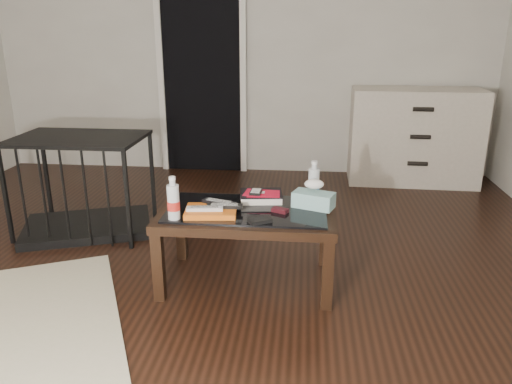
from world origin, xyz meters
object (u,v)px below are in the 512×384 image
at_px(coffee_table, 247,219).
at_px(water_bottle_right, 314,180).
at_px(dresser, 414,136).
at_px(water_bottle_left, 173,198).
at_px(pet_crate, 85,201).
at_px(tissue_box, 314,200).
at_px(textbook, 261,196).

xyz_separation_m(coffee_table, water_bottle_right, (0.38, 0.20, 0.18)).
height_order(dresser, water_bottle_left, dresser).
xyz_separation_m(coffee_table, pet_crate, (-1.28, 0.66, -0.17)).
bearing_deg(dresser, tissue_box, -113.40).
relative_size(pet_crate, water_bottle_right, 4.41).
bearing_deg(water_bottle_right, water_bottle_left, -152.26).
height_order(dresser, water_bottle_right, dresser).
height_order(coffee_table, dresser, dresser).
relative_size(textbook, tissue_box, 1.09).
bearing_deg(dresser, water_bottle_right, -114.97).
xyz_separation_m(pet_crate, textbook, (1.35, -0.50, 0.25)).
bearing_deg(water_bottle_left, tissue_box, 18.64).
bearing_deg(pet_crate, coffee_table, -47.00).
distance_m(coffee_table, water_bottle_right, 0.47).
xyz_separation_m(textbook, tissue_box, (0.31, -0.09, 0.02)).
height_order(coffee_table, water_bottle_left, water_bottle_left).
bearing_deg(water_bottle_left, coffee_table, 27.47).
xyz_separation_m(coffee_table, tissue_box, (0.38, 0.06, 0.11)).
distance_m(water_bottle_left, tissue_box, 0.80).
bearing_deg(dresser, pet_crate, -148.71).
distance_m(pet_crate, tissue_box, 1.78).
xyz_separation_m(water_bottle_right, tissue_box, (-0.00, -0.14, -0.07)).
distance_m(water_bottle_right, tissue_box, 0.16).
bearing_deg(tissue_box, water_bottle_left, -140.96).
xyz_separation_m(dresser, pet_crate, (-2.64, -1.50, -0.22)).
bearing_deg(coffee_table, water_bottle_left, -152.53).
relative_size(pet_crate, tissue_box, 4.56).
distance_m(dresser, textbook, 2.39).
bearing_deg(dresser, water_bottle_left, -124.74).
distance_m(dresser, tissue_box, 2.32).
height_order(pet_crate, water_bottle_left, pet_crate).
bearing_deg(tissue_box, pet_crate, -179.48).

